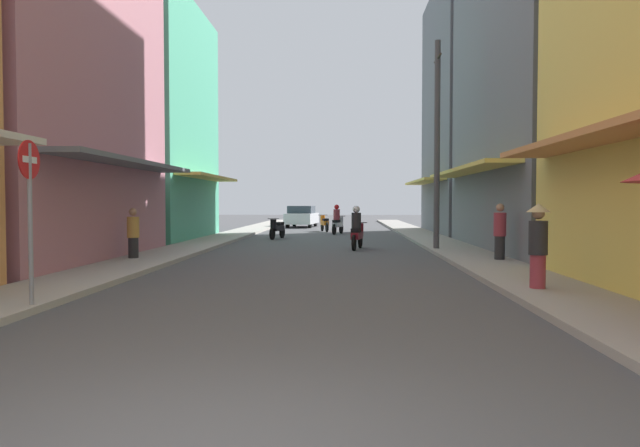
{
  "coord_description": "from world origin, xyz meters",
  "views": [
    {
      "loc": [
        0.89,
        -3.52,
        1.7
      ],
      "look_at": [
        0.2,
        12.55,
        1.11
      ],
      "focal_mm": 32.54,
      "sensor_mm": 36.0,
      "label": 1
    }
  ],
  "objects_px": {
    "motorbike_orange": "(324,223)",
    "pedestrian_foreground": "(500,234)",
    "parked_car": "(302,216)",
    "pedestrian_midway": "(538,243)",
    "motorbike_maroon": "(357,230)",
    "utility_pole": "(437,144)",
    "pedestrian_far": "(133,235)",
    "motorbike_black": "(277,228)",
    "motorbike_silver": "(338,221)",
    "street_sign_no_entry": "(30,201)"
  },
  "relations": [
    {
      "from": "motorbike_orange",
      "to": "pedestrian_foreground",
      "type": "bearing_deg",
      "value": -72.48
    },
    {
      "from": "parked_car",
      "to": "pedestrian_midway",
      "type": "xyz_separation_m",
      "value": [
        6.45,
        -28.46,
        0.21
      ]
    },
    {
      "from": "motorbike_maroon",
      "to": "motorbike_orange",
      "type": "height_order",
      "value": "motorbike_maroon"
    },
    {
      "from": "parked_car",
      "to": "utility_pole",
      "type": "xyz_separation_m",
      "value": [
        6.05,
        -19.24,
        2.93
      ]
    },
    {
      "from": "motorbike_maroon",
      "to": "parked_car",
      "type": "xyz_separation_m",
      "value": [
        -3.36,
        18.4,
        0.04
      ]
    },
    {
      "from": "pedestrian_far",
      "to": "parked_car",
      "type": "bearing_deg",
      "value": 82.42
    },
    {
      "from": "parked_car",
      "to": "pedestrian_far",
      "type": "bearing_deg",
      "value": -97.58
    },
    {
      "from": "pedestrian_foreground",
      "to": "utility_pole",
      "type": "bearing_deg",
      "value": 106.35
    },
    {
      "from": "motorbike_black",
      "to": "motorbike_maroon",
      "type": "bearing_deg",
      "value": -58.11
    },
    {
      "from": "motorbike_orange",
      "to": "pedestrian_foreground",
      "type": "relative_size",
      "value": 1.07
    },
    {
      "from": "pedestrian_midway",
      "to": "motorbike_maroon",
      "type": "bearing_deg",
      "value": 107.11
    },
    {
      "from": "motorbike_black",
      "to": "pedestrian_far",
      "type": "relative_size",
      "value": 1.15
    },
    {
      "from": "parked_car",
      "to": "utility_pole",
      "type": "distance_m",
      "value": 20.38
    },
    {
      "from": "motorbike_orange",
      "to": "motorbike_black",
      "type": "height_order",
      "value": "same"
    },
    {
      "from": "parked_car",
      "to": "pedestrian_midway",
      "type": "distance_m",
      "value": 29.19
    },
    {
      "from": "pedestrian_midway",
      "to": "pedestrian_foreground",
      "type": "bearing_deg",
      "value": 82.28
    },
    {
      "from": "motorbike_maroon",
      "to": "motorbike_black",
      "type": "distance_m",
      "value": 6.76
    },
    {
      "from": "motorbike_orange",
      "to": "motorbike_maroon",
      "type": "bearing_deg",
      "value": -82.65
    },
    {
      "from": "motorbike_maroon",
      "to": "pedestrian_foreground",
      "type": "bearing_deg",
      "value": -50.8
    },
    {
      "from": "pedestrian_foreground",
      "to": "pedestrian_far",
      "type": "xyz_separation_m",
      "value": [
        -10.26,
        -0.01,
        -0.07
      ]
    },
    {
      "from": "motorbike_maroon",
      "to": "pedestrian_midway",
      "type": "xyz_separation_m",
      "value": [
        3.1,
        -10.07,
        0.24
      ]
    },
    {
      "from": "motorbike_black",
      "to": "parked_car",
      "type": "xyz_separation_m",
      "value": [
        0.21,
        12.66,
        0.24
      ]
    },
    {
      "from": "motorbike_maroon",
      "to": "motorbike_silver",
      "type": "xyz_separation_m",
      "value": [
        -0.82,
        9.91,
        0.0
      ]
    },
    {
      "from": "motorbike_black",
      "to": "pedestrian_midway",
      "type": "distance_m",
      "value": 17.16
    },
    {
      "from": "motorbike_black",
      "to": "utility_pole",
      "type": "xyz_separation_m",
      "value": [
        6.27,
        -6.58,
        3.17
      ]
    },
    {
      "from": "motorbike_black",
      "to": "street_sign_no_entry",
      "type": "bearing_deg",
      "value": -95.45
    },
    {
      "from": "motorbike_orange",
      "to": "street_sign_no_entry",
      "type": "height_order",
      "value": "street_sign_no_entry"
    },
    {
      "from": "street_sign_no_entry",
      "to": "motorbike_orange",
      "type": "bearing_deg",
      "value": 81.58
    },
    {
      "from": "motorbike_maroon",
      "to": "pedestrian_midway",
      "type": "relative_size",
      "value": 1.07
    },
    {
      "from": "pedestrian_midway",
      "to": "utility_pole",
      "type": "relative_size",
      "value": 0.23
    },
    {
      "from": "motorbike_black",
      "to": "utility_pole",
      "type": "relative_size",
      "value": 0.25
    },
    {
      "from": "motorbike_black",
      "to": "motorbike_orange",
      "type": "bearing_deg",
      "value": 74.08
    },
    {
      "from": "parked_car",
      "to": "pedestrian_foreground",
      "type": "distance_m",
      "value": 24.18
    },
    {
      "from": "motorbike_orange",
      "to": "parked_car",
      "type": "relative_size",
      "value": 0.42
    },
    {
      "from": "motorbike_silver",
      "to": "pedestrian_midway",
      "type": "bearing_deg",
      "value": -78.9
    },
    {
      "from": "pedestrian_foreground",
      "to": "pedestrian_far",
      "type": "distance_m",
      "value": 10.26
    },
    {
      "from": "utility_pole",
      "to": "street_sign_no_entry",
      "type": "bearing_deg",
      "value": -125.21
    },
    {
      "from": "pedestrian_far",
      "to": "pedestrian_midway",
      "type": "relative_size",
      "value": 0.92
    },
    {
      "from": "motorbike_orange",
      "to": "pedestrian_far",
      "type": "relative_size",
      "value": 1.15
    },
    {
      "from": "motorbike_maroon",
      "to": "motorbike_silver",
      "type": "height_order",
      "value": "same"
    },
    {
      "from": "pedestrian_foreground",
      "to": "utility_pole",
      "type": "distance_m",
      "value": 4.91
    },
    {
      "from": "utility_pole",
      "to": "motorbike_orange",
      "type": "bearing_deg",
      "value": 107.85
    },
    {
      "from": "motorbike_black",
      "to": "pedestrian_midway",
      "type": "bearing_deg",
      "value": -67.13
    },
    {
      "from": "pedestrian_midway",
      "to": "motorbike_silver",
      "type": "bearing_deg",
      "value": 101.1
    },
    {
      "from": "motorbike_orange",
      "to": "parked_car",
      "type": "bearing_deg",
      "value": 106.58
    },
    {
      "from": "motorbike_black",
      "to": "pedestrian_foreground",
      "type": "height_order",
      "value": "pedestrian_foreground"
    },
    {
      "from": "pedestrian_foreground",
      "to": "motorbike_maroon",
      "type": "bearing_deg",
      "value": 129.2
    },
    {
      "from": "pedestrian_midway",
      "to": "parked_car",
      "type": "bearing_deg",
      "value": 102.78
    },
    {
      "from": "pedestrian_foreground",
      "to": "pedestrian_midway",
      "type": "relative_size",
      "value": 0.99
    },
    {
      "from": "pedestrian_midway",
      "to": "motorbike_orange",
      "type": "bearing_deg",
      "value": 101.78
    }
  ]
}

